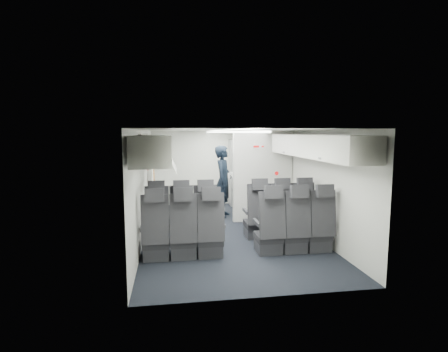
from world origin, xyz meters
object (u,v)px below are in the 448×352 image
object	(u,v)px
boarding_door	(151,179)
galley_unit	(244,172)
seat_row_mid	(240,232)
carry_on_bag	(158,146)
flight_attendant	(223,181)
seat_row_front	(231,220)

from	to	relation	value
boarding_door	galley_unit	bearing A→B (deg)	24.28
seat_row_mid	galley_unit	world-z (taller)	galley_unit
seat_row_mid	carry_on_bag	bearing A→B (deg)	134.49
boarding_door	seat_row_mid	bearing A→B (deg)	-61.23
boarding_door	flight_attendant	world-z (taller)	boarding_door
seat_row_mid	flight_attendant	distance (m)	2.91
seat_row_mid	boarding_door	world-z (taller)	boarding_door
seat_row_front	boarding_door	world-z (taller)	boarding_door
galley_unit	flight_attendant	xyz separation A→B (m)	(-0.81, -1.29, -0.06)
seat_row_mid	flight_attendant	size ratio (longest dim) A/B	1.87
seat_row_mid	galley_unit	bearing A→B (deg)	77.12
carry_on_bag	seat_row_mid	bearing A→B (deg)	-38.53
seat_row_front	galley_unit	size ratio (longest dim) A/B	1.75
boarding_door	carry_on_bag	size ratio (longest dim) A/B	4.84
galley_unit	boarding_door	world-z (taller)	galley_unit
galley_unit	flight_attendant	distance (m)	1.52
seat_row_mid	flight_attendant	world-z (taller)	flight_attendant
seat_row_front	seat_row_mid	distance (m)	0.90
seat_row_front	seat_row_mid	bearing A→B (deg)	-90.00
flight_attendant	carry_on_bag	bearing A→B (deg)	154.05
carry_on_bag	flight_attendant	bearing A→B (deg)	49.99
galley_unit	flight_attendant	world-z (taller)	galley_unit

